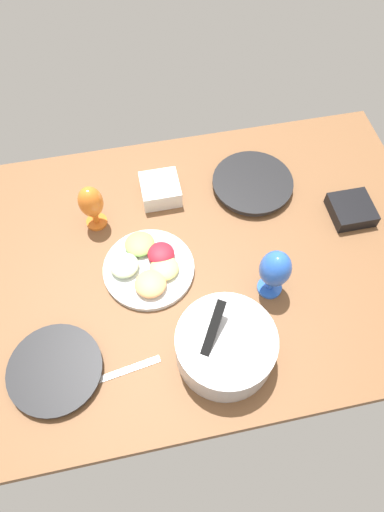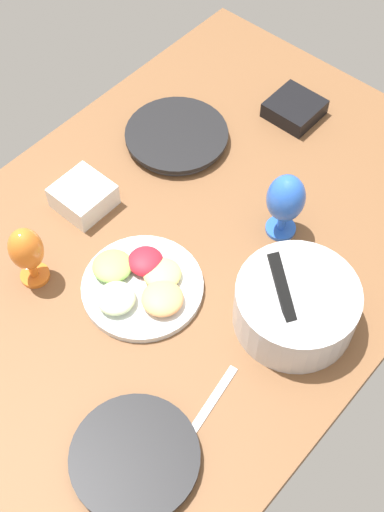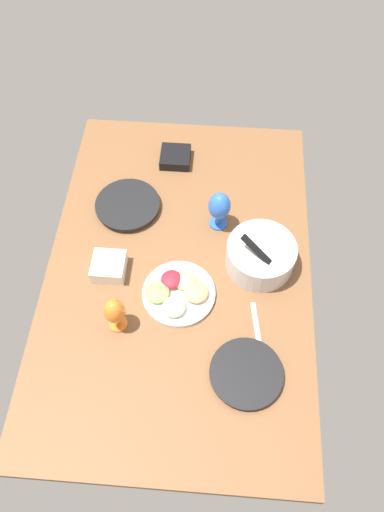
{
  "view_description": "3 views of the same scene",
  "coord_description": "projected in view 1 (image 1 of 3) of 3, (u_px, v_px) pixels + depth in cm",
  "views": [
    {
      "loc": [
        13.08,
        70.17,
        122.19
      ],
      "look_at": [
        -0.83,
        2.72,
        6.69
      ],
      "focal_mm": 31.87,
      "sensor_mm": 36.0,
      "label": 1
    },
    {
      "loc": [
        66.12,
        63.35,
        132.42
      ],
      "look_at": [
        1.44,
        6.57,
        6.69
      ],
      "focal_mm": 47.58,
      "sensor_mm": 36.0,
      "label": 2
    },
    {
      "loc": [
        96.54,
        12.59,
        164.45
      ],
      "look_at": [
        -1.2,
        5.15,
        6.69
      ],
      "focal_mm": 33.86,
      "sensor_mm": 36.0,
      "label": 3
    }
  ],
  "objects": [
    {
      "name": "dinner_plate_right",
      "position": [
        55.0,
        370.0,
        1.22
      ],
      "size": [
        25.69,
        25.69,
        2.65
      ],
      "color": "#4C4C51",
      "rests_on": "ground_plane"
    },
    {
      "name": "square_bowl_black",
      "position": [
        352.0,
        209.0,
        1.48
      ],
      "size": [
        13.34,
        13.34,
        4.54
      ],
      "color": "black",
      "rests_on": "ground_plane"
    },
    {
      "name": "dinner_plate_left",
      "position": [
        252.0,
        184.0,
        1.55
      ],
      "size": [
        27.51,
        27.51,
        3.07
      ],
      "color": "#4C4C51",
      "rests_on": "ground_plane"
    },
    {
      "name": "fruit_platter",
      "position": [
        148.0,
        266.0,
        1.38
      ],
      "size": [
        27.9,
        27.9,
        5.26
      ],
      "color": "silver",
      "rests_on": "ground_plane"
    },
    {
      "name": "mixing_bowl",
      "position": [
        225.0,
        346.0,
        1.21
      ],
      "size": [
        26.81,
        26.81,
        18.37
      ],
      "color": "silver",
      "rests_on": "ground_plane"
    },
    {
      "name": "fork_by_right_plate",
      "position": [
        128.0,
        369.0,
        1.23
      ],
      "size": [
        18.06,
        4.51,
        0.6
      ],
      "primitive_type": "cube",
      "rotation": [
        0.0,
        0.0,
        0.15
      ],
      "color": "silver",
      "rests_on": "ground_plane"
    },
    {
      "name": "hurricane_glass_orange",
      "position": [
        91.0,
        204.0,
        1.4
      ],
      "size": [
        7.72,
        7.72,
        16.93
      ],
      "color": "orange",
      "rests_on": "ground_plane"
    },
    {
      "name": "ground_plane",
      "position": [
        188.0,
        263.0,
        1.43
      ],
      "size": [
        160.0,
        104.0,
        4.0
      ],
      "primitive_type": "cube",
      "color": "brown"
    },
    {
      "name": "square_bowl_white",
      "position": [
        160.0,
        189.0,
        1.52
      ],
      "size": [
        12.65,
        12.65,
        6.41
      ],
      "color": "white",
      "rests_on": "ground_plane"
    },
    {
      "name": "hurricane_glass_blue",
      "position": [
        275.0,
        270.0,
        1.27
      ],
      "size": [
        9.03,
        9.03,
        18.54
      ],
      "color": "blue",
      "rests_on": "ground_plane"
    }
  ]
}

